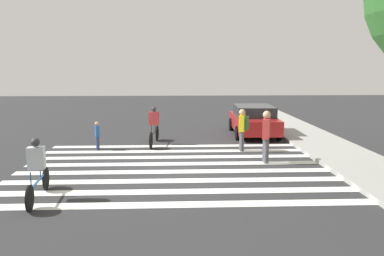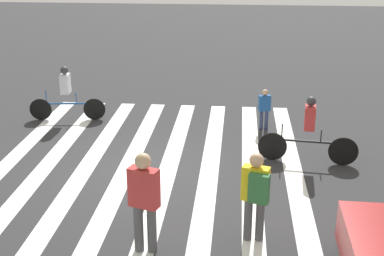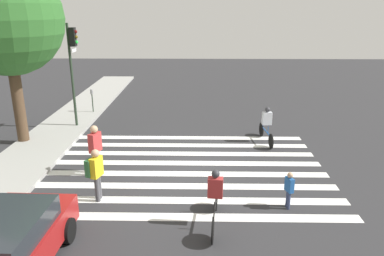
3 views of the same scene
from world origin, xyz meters
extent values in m
plane|color=#2D2D30|center=(0.00, 0.00, 0.00)|extent=(60.00, 60.00, 0.00)
cube|color=#9E9E99|center=(0.00, 6.25, 0.07)|extent=(36.00, 2.50, 0.14)
cube|color=white|center=(-3.35, 0.00, 0.00)|extent=(0.42, 10.00, 0.01)
cube|color=white|center=(-2.40, 0.00, 0.00)|extent=(0.42, 10.00, 0.01)
cube|color=white|center=(-1.44, 0.00, 0.00)|extent=(0.42, 10.00, 0.01)
cube|color=white|center=(-0.48, 0.00, 0.00)|extent=(0.42, 10.00, 0.01)
cube|color=white|center=(0.48, 0.00, 0.00)|extent=(0.42, 10.00, 0.01)
cube|color=white|center=(1.44, 0.00, 0.00)|extent=(0.42, 10.00, 0.01)
cube|color=white|center=(2.40, 0.00, 0.00)|extent=(0.42, 10.00, 0.01)
cube|color=white|center=(3.35, 0.00, 0.00)|extent=(0.42, 10.00, 0.01)
cylinder|color=#283828|center=(4.73, 5.59, 2.49)|extent=(0.12, 0.12, 4.98)
cube|color=black|center=(4.73, 5.38, 4.36)|extent=(0.32, 0.26, 0.84)
cube|color=silver|center=(4.73, 5.38, 3.76)|extent=(0.60, 0.02, 0.16)
sphere|color=#590F0F|center=(4.73, 5.22, 4.59)|extent=(0.15, 0.15, 0.15)
sphere|color=#59470F|center=(4.73, 5.22, 4.36)|extent=(0.15, 0.15, 0.15)
sphere|color=#26D83F|center=(4.73, 5.22, 4.13)|extent=(0.15, 0.15, 0.15)
cylinder|color=#283828|center=(7.17, 5.43, 0.57)|extent=(0.06, 0.06, 1.13)
cylinder|color=gray|center=(7.17, 5.43, 1.24)|extent=(0.15, 0.15, 0.22)
sphere|color=gray|center=(7.17, 5.43, 1.35)|extent=(0.14, 0.14, 0.14)
cylinder|color=#4C3826|center=(2.55, 7.23, 1.77)|extent=(0.47, 0.47, 3.55)
sphere|color=#2D6628|center=(2.55, 7.23, 5.23)|extent=(4.48, 4.48, 4.48)
cylinder|color=#4C4C51|center=(-2.49, 2.68, 0.40)|extent=(0.15, 0.15, 0.79)
cylinder|color=#4C4C51|center=(-2.28, 2.68, 0.40)|extent=(0.15, 0.15, 0.79)
cube|color=yellow|center=(-2.38, 2.68, 1.10)|extent=(0.50, 0.33, 0.63)
sphere|color=tan|center=(-2.38, 2.68, 1.54)|extent=(0.25, 0.25, 0.25)
cube|color=#2D6638|center=(-2.44, 2.86, 1.10)|extent=(0.38, 0.25, 0.53)
cylinder|color=navy|center=(-2.84, -3.05, 0.27)|extent=(0.10, 0.10, 0.54)
cylinder|color=navy|center=(-2.70, -3.05, 0.27)|extent=(0.10, 0.10, 0.54)
cube|color=#1E5199|center=(-2.77, -3.05, 0.76)|extent=(0.35, 0.24, 0.43)
sphere|color=tan|center=(-2.77, -3.05, 1.06)|extent=(0.17, 0.17, 0.17)
cylinder|color=#4C4C51|center=(-0.65, 3.20, 0.43)|extent=(0.16, 0.16, 0.86)
cylinder|color=#4C4C51|center=(-0.43, 3.20, 0.43)|extent=(0.16, 0.16, 0.86)
cube|color=#B73333|center=(-0.54, 3.20, 1.20)|extent=(0.55, 0.38, 0.68)
sphere|color=tan|center=(-0.54, 3.20, 1.68)|extent=(0.27, 0.27, 0.27)
cylinder|color=black|center=(-2.90, -0.93, 0.34)|extent=(0.69, 0.11, 0.69)
cylinder|color=black|center=(-4.53, -0.76, 0.34)|extent=(0.69, 0.11, 0.69)
cube|color=black|center=(-3.71, -0.84, 0.53)|extent=(1.39, 0.18, 0.04)
cylinder|color=black|center=(-4.00, -0.81, 0.69)|extent=(0.03, 0.03, 0.32)
cylinder|color=black|center=(-3.10, -0.91, 0.73)|extent=(0.03, 0.03, 0.40)
cube|color=#B73333|center=(-3.71, -0.84, 1.13)|extent=(0.28, 0.42, 0.55)
sphere|color=#333338|center=(-3.71, -0.84, 1.52)|extent=(0.22, 0.22, 0.22)
cylinder|color=black|center=(3.66, -3.27, 0.32)|extent=(0.63, 0.10, 0.63)
cylinder|color=black|center=(2.11, -3.43, 0.32)|extent=(0.63, 0.10, 0.63)
cube|color=#1E4C8C|center=(2.88, -3.35, 0.49)|extent=(1.32, 0.17, 0.04)
cylinder|color=#1E4C8C|center=(2.61, -3.38, 0.65)|extent=(0.03, 0.03, 0.32)
cylinder|color=#1E4C8C|center=(3.46, -3.29, 0.69)|extent=(0.03, 0.03, 0.40)
cube|color=silver|center=(2.88, -3.35, 1.09)|extent=(0.28, 0.42, 0.55)
sphere|color=#333338|center=(2.88, -3.35, 1.48)|extent=(0.22, 0.22, 0.22)
cube|color=maroon|center=(-5.81, 3.86, 0.60)|extent=(4.18, 2.02, 0.67)
cylinder|color=black|center=(-4.56, 2.89, 0.32)|extent=(0.65, 0.22, 0.64)
camera|label=1|loc=(12.01, 0.14, 3.34)|focal=35.00mm
camera|label=2|loc=(-2.03, 11.01, 5.17)|focal=50.00mm
camera|label=3|loc=(-12.65, -0.38, 5.72)|focal=35.00mm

